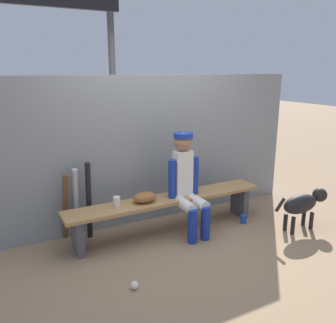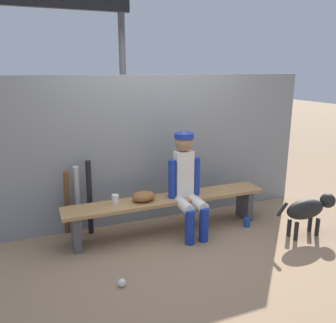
{
  "view_description": "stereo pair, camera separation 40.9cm",
  "coord_description": "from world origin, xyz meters",
  "px_view_note": "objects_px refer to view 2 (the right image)",
  "views": [
    {
      "loc": [
        -1.85,
        -3.5,
        1.94
      ],
      "look_at": [
        0.0,
        0.0,
        0.89
      ],
      "focal_mm": 37.45,
      "sensor_mm": 36.0,
      "label": 1
    },
    {
      "loc": [
        -1.48,
        -3.67,
        1.94
      ],
      "look_at": [
        0.0,
        0.0,
        0.89
      ],
      "focal_mm": 37.45,
      "sensor_mm": 36.0,
      "label": 2
    }
  ],
  "objects_px": {
    "cup_on_bench": "(115,199)",
    "bat_aluminum_silver": "(78,200)",
    "bat_aluminum_black": "(90,198)",
    "player_seated": "(187,181)",
    "cup_on_ground": "(247,222)",
    "dugout_bench": "(168,205)",
    "dog": "(309,209)",
    "bat_wood_dark": "(67,203)",
    "baseball": "(122,283)",
    "baseball_glove": "(144,196)",
    "scoreboard": "(55,1)"
  },
  "relations": [
    {
      "from": "cup_on_bench",
      "to": "bat_aluminum_silver",
      "type": "bearing_deg",
      "value": 139.78
    },
    {
      "from": "bat_aluminum_black",
      "to": "cup_on_bench",
      "type": "bearing_deg",
      "value": -43.82
    },
    {
      "from": "cup_on_bench",
      "to": "player_seated",
      "type": "bearing_deg",
      "value": -9.83
    },
    {
      "from": "cup_on_ground",
      "to": "cup_on_bench",
      "type": "height_order",
      "value": "cup_on_bench"
    },
    {
      "from": "dugout_bench",
      "to": "dog",
      "type": "height_order",
      "value": "dog"
    },
    {
      "from": "dugout_bench",
      "to": "bat_wood_dark",
      "type": "xyz_separation_m",
      "value": [
        -1.14,
        0.35,
        0.07
      ]
    },
    {
      "from": "cup_on_bench",
      "to": "baseball",
      "type": "bearing_deg",
      "value": -101.08
    },
    {
      "from": "player_seated",
      "to": "baseball_glove",
      "type": "bearing_deg",
      "value": 168.36
    },
    {
      "from": "baseball",
      "to": "player_seated",
      "type": "bearing_deg",
      "value": 37.58
    },
    {
      "from": "baseball",
      "to": "dog",
      "type": "height_order",
      "value": "dog"
    },
    {
      "from": "dugout_bench",
      "to": "baseball",
      "type": "relative_size",
      "value": 33.85
    },
    {
      "from": "cup_on_ground",
      "to": "baseball_glove",
      "type": "bearing_deg",
      "value": 169.3
    },
    {
      "from": "baseball_glove",
      "to": "cup_on_ground",
      "type": "xyz_separation_m",
      "value": [
        1.29,
        -0.24,
        -0.45
      ]
    },
    {
      "from": "player_seated",
      "to": "dog",
      "type": "height_order",
      "value": "player_seated"
    },
    {
      "from": "dugout_bench",
      "to": "scoreboard",
      "type": "bearing_deg",
      "value": 121.97
    },
    {
      "from": "player_seated",
      "to": "scoreboard",
      "type": "relative_size",
      "value": 0.31
    },
    {
      "from": "bat_aluminum_silver",
      "to": "bat_wood_dark",
      "type": "relative_size",
      "value": 1.03
    },
    {
      "from": "bat_aluminum_black",
      "to": "bat_wood_dark",
      "type": "relative_size",
      "value": 1.11
    },
    {
      "from": "player_seated",
      "to": "bat_wood_dark",
      "type": "bearing_deg",
      "value": 161.37
    },
    {
      "from": "cup_on_ground",
      "to": "dog",
      "type": "relative_size",
      "value": 0.13
    },
    {
      "from": "bat_wood_dark",
      "to": "cup_on_ground",
      "type": "relative_size",
      "value": 7.65
    },
    {
      "from": "dugout_bench",
      "to": "cup_on_ground",
      "type": "xyz_separation_m",
      "value": [
        0.98,
        -0.24,
        -0.29
      ]
    },
    {
      "from": "bat_aluminum_black",
      "to": "baseball",
      "type": "height_order",
      "value": "bat_aluminum_black"
    },
    {
      "from": "dugout_bench",
      "to": "baseball_glove",
      "type": "bearing_deg",
      "value": 180.0
    },
    {
      "from": "bat_wood_dark",
      "to": "cup_on_bench",
      "type": "bearing_deg",
      "value": -31.23
    },
    {
      "from": "dugout_bench",
      "to": "bat_wood_dark",
      "type": "distance_m",
      "value": 1.2
    },
    {
      "from": "baseball_glove",
      "to": "scoreboard",
      "type": "xyz_separation_m",
      "value": [
        -0.68,
        1.58,
        2.32
      ]
    },
    {
      "from": "baseball_glove",
      "to": "dog",
      "type": "distance_m",
      "value": 1.97
    },
    {
      "from": "dugout_bench",
      "to": "cup_on_bench",
      "type": "height_order",
      "value": "cup_on_bench"
    },
    {
      "from": "player_seated",
      "to": "scoreboard",
      "type": "xyz_separation_m",
      "value": [
        -1.19,
        1.68,
        2.17
      ]
    },
    {
      "from": "bat_aluminum_black",
      "to": "bat_aluminum_silver",
      "type": "bearing_deg",
      "value": 148.13
    },
    {
      "from": "scoreboard",
      "to": "cup_on_ground",
      "type": "bearing_deg",
      "value": -42.83
    },
    {
      "from": "bat_aluminum_black",
      "to": "bat_wood_dark",
      "type": "bearing_deg",
      "value": 165.57
    },
    {
      "from": "bat_aluminum_silver",
      "to": "cup_on_bench",
      "type": "relative_size",
      "value": 7.87
    },
    {
      "from": "bat_aluminum_silver",
      "to": "dog",
      "type": "bearing_deg",
      "value": -22.88
    },
    {
      "from": "bat_wood_dark",
      "to": "scoreboard",
      "type": "distance_m",
      "value": 2.71
    },
    {
      "from": "baseball",
      "to": "cup_on_ground",
      "type": "height_order",
      "value": "cup_on_ground"
    },
    {
      "from": "baseball",
      "to": "cup_on_bench",
      "type": "relative_size",
      "value": 0.67
    },
    {
      "from": "baseball_glove",
      "to": "cup_on_bench",
      "type": "relative_size",
      "value": 2.55
    },
    {
      "from": "player_seated",
      "to": "bat_aluminum_black",
      "type": "height_order",
      "value": "player_seated"
    },
    {
      "from": "baseball_glove",
      "to": "bat_wood_dark",
      "type": "height_order",
      "value": "bat_wood_dark"
    },
    {
      "from": "baseball_glove",
      "to": "bat_wood_dark",
      "type": "relative_size",
      "value": 0.33
    },
    {
      "from": "bat_aluminum_silver",
      "to": "dog",
      "type": "xyz_separation_m",
      "value": [
        2.54,
        -1.07,
        -0.1
      ]
    },
    {
      "from": "cup_on_ground",
      "to": "scoreboard",
      "type": "bearing_deg",
      "value": 137.17
    },
    {
      "from": "player_seated",
      "to": "baseball_glove",
      "type": "relative_size",
      "value": 4.36
    },
    {
      "from": "player_seated",
      "to": "baseball_glove",
      "type": "height_order",
      "value": "player_seated"
    },
    {
      "from": "player_seated",
      "to": "dog",
      "type": "distance_m",
      "value": 1.48
    },
    {
      "from": "cup_on_ground",
      "to": "cup_on_bench",
      "type": "bearing_deg",
      "value": 170.05
    },
    {
      "from": "baseball_glove",
      "to": "bat_aluminum_black",
      "type": "relative_size",
      "value": 0.3
    },
    {
      "from": "baseball",
      "to": "cup_on_bench",
      "type": "distance_m",
      "value": 1.05
    }
  ]
}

